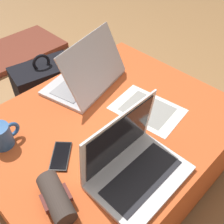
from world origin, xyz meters
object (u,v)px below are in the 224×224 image
coffee_mug (2,136)px  wrist_brace (56,198)px  laptop_near (133,164)px  paper_sheet (147,109)px  cell_phone (61,156)px  backpack (48,98)px  laptop_far (87,76)px

coffee_mug → wrist_brace: bearing=-90.6°
laptop_near → paper_sheet: 0.34m
cell_phone → paper_sheet: bearing=-141.2°
wrist_brace → cell_phone: bearing=49.9°
laptop_near → cell_phone: 0.27m
cell_phone → backpack: (0.29, 0.56, -0.24)m
laptop_far → backpack: laptop_far is taller
laptop_near → backpack: laptop_near is taller
laptop_far → paper_sheet: laptop_far is taller
backpack → paper_sheet: size_ratio=1.60×
cell_phone → backpack: 0.68m
laptop_near → wrist_brace: size_ratio=1.84×
paper_sheet → laptop_near: bearing=-156.8°
wrist_brace → paper_sheet: bearing=8.1°
laptop_far → paper_sheet: size_ratio=1.31×
cell_phone → coffee_mug: (-0.11, 0.20, 0.04)m
cell_phone → wrist_brace: size_ratio=0.77×
wrist_brace → backpack: bearing=59.8°
backpack → wrist_brace: size_ratio=2.83×
laptop_far → cell_phone: laptop_far is taller
laptop_far → wrist_brace: bearing=26.5°
laptop_far → backpack: (-0.06, 0.31, -0.28)m
laptop_near → cell_phone: size_ratio=2.39×
backpack → coffee_mug: size_ratio=4.28×
cell_phone → wrist_brace: (-0.12, -0.14, 0.03)m
cell_phone → wrist_brace: wrist_brace is taller
cell_phone → paper_sheet: cell_phone is taller
paper_sheet → coffee_mug: bearing=146.4°
laptop_far → wrist_brace: size_ratio=2.32×
wrist_brace → coffee_mug: 0.34m
laptop_far → backpack: bearing=-91.5°
backpack → coffee_mug: bearing=53.2°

